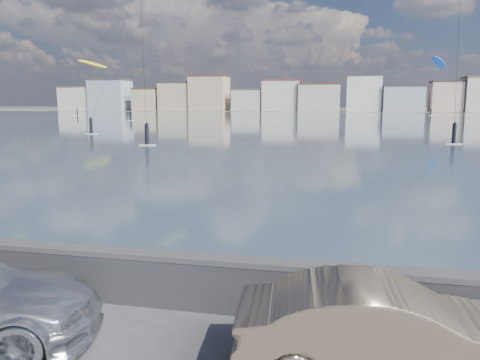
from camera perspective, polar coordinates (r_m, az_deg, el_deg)
bay_water at (r=96.65m, az=10.53°, el=7.11°), size 500.00×177.00×0.00m
far_shore_strip at (r=205.09m, az=11.50°, el=8.26°), size 500.00×60.00×0.00m
seawall at (r=8.86m, az=-8.29°, el=-11.53°), size 400.00×0.36×1.08m
far_buildings at (r=191.05m, az=11.89°, el=9.97°), size 240.79×13.26×14.60m
car_champagne at (r=6.97m, az=17.22°, el=-17.13°), size 4.20×1.84×1.34m
kitesurfer_0 at (r=156.08m, az=23.12°, el=12.93°), size 8.16×19.54×17.54m
kitesurfer_1 at (r=153.18m, az=-17.56°, el=13.28°), size 9.58×17.86×17.02m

